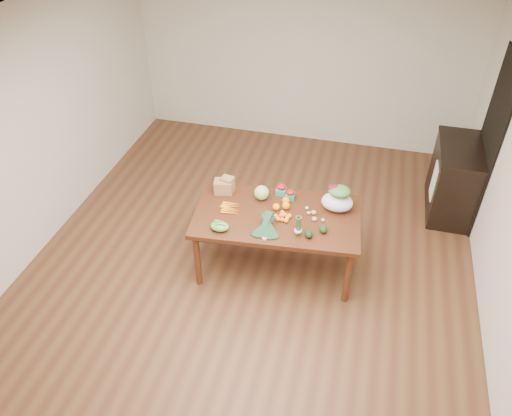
% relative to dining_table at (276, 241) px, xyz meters
% --- Properties ---
extents(floor, '(6.00, 6.00, 0.00)m').
position_rel_dining_table_xyz_m(floor, '(-0.28, -0.03, -0.38)').
color(floor, brown).
rests_on(floor, ground).
extents(ceiling, '(5.00, 6.00, 0.02)m').
position_rel_dining_table_xyz_m(ceiling, '(-0.28, -0.03, 2.33)').
color(ceiling, white).
rests_on(ceiling, room_walls).
extents(room_walls, '(5.02, 6.02, 2.70)m').
position_rel_dining_table_xyz_m(room_walls, '(-0.28, -0.03, 0.97)').
color(room_walls, beige).
rests_on(room_walls, floor).
extents(dining_table, '(1.84, 1.14, 0.75)m').
position_rel_dining_table_xyz_m(dining_table, '(0.00, 0.00, 0.00)').
color(dining_table, '#4B2211').
rests_on(dining_table, floor).
extents(doorway_dark, '(0.02, 1.00, 2.10)m').
position_rel_dining_table_xyz_m(doorway_dark, '(2.20, 1.57, 0.68)').
color(doorway_dark, black).
rests_on(doorway_dark, floor).
extents(cabinet, '(0.52, 1.02, 0.94)m').
position_rel_dining_table_xyz_m(cabinet, '(1.94, 1.60, 0.10)').
color(cabinet, black).
rests_on(cabinet, floor).
extents(dish_towel, '(0.02, 0.28, 0.45)m').
position_rel_dining_table_xyz_m(dish_towel, '(1.68, 1.37, 0.18)').
color(dish_towel, white).
rests_on(dish_towel, cabinet).
extents(paper_bag, '(0.29, 0.25, 0.19)m').
position_rel_dining_table_xyz_m(paper_bag, '(-0.67, 0.24, 0.47)').
color(paper_bag, '#936142').
rests_on(paper_bag, dining_table).
extents(cabbage, '(0.16, 0.16, 0.16)m').
position_rel_dining_table_xyz_m(cabbage, '(-0.23, 0.23, 0.46)').
color(cabbage, '#A7CD76').
rests_on(cabbage, dining_table).
extents(strawberry_basket_a, '(0.12, 0.12, 0.10)m').
position_rel_dining_table_xyz_m(strawberry_basket_a, '(-0.04, 0.38, 0.43)').
color(strawberry_basket_a, red).
rests_on(strawberry_basket_a, dining_table).
extents(strawberry_basket_b, '(0.11, 0.11, 0.09)m').
position_rel_dining_table_xyz_m(strawberry_basket_b, '(0.08, 0.31, 0.42)').
color(strawberry_basket_b, '#AE180B').
rests_on(strawberry_basket_b, dining_table).
extents(orange_a, '(0.08, 0.08, 0.08)m').
position_rel_dining_table_xyz_m(orange_a, '(-0.03, 0.08, 0.41)').
color(orange_a, orange).
rests_on(orange_a, dining_table).
extents(orange_b, '(0.09, 0.09, 0.09)m').
position_rel_dining_table_xyz_m(orange_b, '(0.05, 0.21, 0.42)').
color(orange_b, '#FF9A0F').
rests_on(orange_b, dining_table).
extents(orange_c, '(0.09, 0.09, 0.09)m').
position_rel_dining_table_xyz_m(orange_c, '(0.07, 0.12, 0.42)').
color(orange_c, orange).
rests_on(orange_c, dining_table).
extents(mandarin_cluster, '(0.20, 0.20, 0.08)m').
position_rel_dining_table_xyz_m(mandarin_cluster, '(0.08, -0.05, 0.41)').
color(mandarin_cluster, orange).
rests_on(mandarin_cluster, dining_table).
extents(carrots, '(0.24, 0.24, 0.03)m').
position_rel_dining_table_xyz_m(carrots, '(-0.51, -0.03, 0.39)').
color(carrots, orange).
rests_on(carrots, dining_table).
extents(snap_pea_bag, '(0.19, 0.15, 0.09)m').
position_rel_dining_table_xyz_m(snap_pea_bag, '(-0.52, -0.39, 0.42)').
color(snap_pea_bag, green).
rests_on(snap_pea_bag, dining_table).
extents(kale_bunch, '(0.36, 0.43, 0.16)m').
position_rel_dining_table_xyz_m(kale_bunch, '(-0.04, -0.32, 0.45)').
color(kale_bunch, black).
rests_on(kale_bunch, dining_table).
extents(asparagus_bundle, '(0.09, 0.12, 0.26)m').
position_rel_dining_table_xyz_m(asparagus_bundle, '(0.28, -0.27, 0.50)').
color(asparagus_bundle, '#537E3A').
rests_on(asparagus_bundle, dining_table).
extents(potato_a, '(0.04, 0.04, 0.04)m').
position_rel_dining_table_xyz_m(potato_a, '(0.33, 0.09, 0.39)').
color(potato_a, tan).
rests_on(potato_a, dining_table).
extents(potato_b, '(0.06, 0.05, 0.05)m').
position_rel_dining_table_xyz_m(potato_b, '(0.40, -0.00, 0.40)').
color(potato_b, tan).
rests_on(potato_b, dining_table).
extents(potato_c, '(0.06, 0.05, 0.05)m').
position_rel_dining_table_xyz_m(potato_c, '(0.38, 0.10, 0.40)').
color(potato_c, '#D4B57A').
rests_on(potato_c, dining_table).
extents(potato_d, '(0.04, 0.04, 0.04)m').
position_rel_dining_table_xyz_m(potato_d, '(0.29, 0.17, 0.39)').
color(potato_d, '#DEC080').
rests_on(potato_d, dining_table).
extents(potato_e, '(0.05, 0.04, 0.04)m').
position_rel_dining_table_xyz_m(potato_e, '(0.49, 0.01, 0.39)').
color(potato_e, '#D2B479').
rests_on(potato_e, dining_table).
extents(avocado_a, '(0.11, 0.13, 0.08)m').
position_rel_dining_table_xyz_m(avocado_a, '(0.38, -0.26, 0.41)').
color(avocado_a, black).
rests_on(avocado_a, dining_table).
extents(avocado_b, '(0.11, 0.13, 0.08)m').
position_rel_dining_table_xyz_m(avocado_b, '(0.52, -0.15, 0.41)').
color(avocado_b, black).
rests_on(avocado_b, dining_table).
extents(salad_bag, '(0.36, 0.29, 0.26)m').
position_rel_dining_table_xyz_m(salad_bag, '(0.60, 0.25, 0.51)').
color(salad_bag, silver).
rests_on(salad_bag, dining_table).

